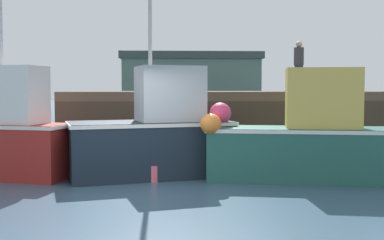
# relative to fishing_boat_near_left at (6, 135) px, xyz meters

# --- Properties ---
(ground) EXTENTS (120.00, 160.00, 0.10)m
(ground) POSITION_rel_fishing_boat_near_left_xyz_m (3.08, -2.08, -1.02)
(ground) COLOR #334C60
(pier) EXTENTS (10.42, 6.06, 1.96)m
(pier) POSITION_rel_fishing_boat_near_left_xyz_m (5.92, 4.11, 0.61)
(pier) COLOR brown
(pier) RESTS_ON ground
(fishing_boat_near_left) EXTENTS (3.37, 2.02, 4.52)m
(fishing_boat_near_left) POSITION_rel_fishing_boat_near_left_xyz_m (0.00, 0.00, 0.00)
(fishing_boat_near_left) COLOR maroon
(fishing_boat_near_left) RESTS_ON ground
(fishing_boat_near_right) EXTENTS (4.03, 2.49, 5.17)m
(fishing_boat_near_right) POSITION_rel_fishing_boat_near_left_xyz_m (3.40, 0.02, -0.02)
(fishing_boat_near_right) COLOR #19232D
(fishing_boat_near_right) RESTS_ON ground
(fishing_boat_mid) EXTENTS (4.34, 2.02, 2.49)m
(fishing_boat_mid) POSITION_rel_fishing_boat_near_left_xyz_m (6.64, -0.65, -0.06)
(fishing_boat_mid) COLOR #23564C
(fishing_boat_mid) RESTS_ON ground
(rowboat) EXTENTS (1.67, 1.28, 0.39)m
(rowboat) POSITION_rel_fishing_boat_near_left_xyz_m (8.44, 0.44, -0.80)
(rowboat) COLOR white
(rowboat) RESTS_ON ground
(dockworker) EXTENTS (0.34, 0.34, 1.73)m
(dockworker) POSITION_rel_fishing_boat_near_left_xyz_m (8.25, 5.56, 1.86)
(dockworker) COLOR #2D3342
(dockworker) RESTS_ON pier
(warehouse) EXTENTS (10.16, 6.69, 4.67)m
(warehouse) POSITION_rel_fishing_boat_near_left_xyz_m (5.43, 26.25, 1.38)
(warehouse) COLOR #4C6656
(warehouse) RESTS_ON ground
(mooring_buoy_foreground) EXTENTS (0.58, 0.58, 0.65)m
(mooring_buoy_foreground) POSITION_rel_fishing_boat_near_left_xyz_m (3.34, -0.51, -0.68)
(mooring_buoy_foreground) COLOR #EA5B70
(mooring_buoy_foreground) RESTS_ON ground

